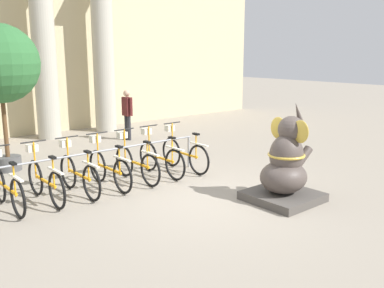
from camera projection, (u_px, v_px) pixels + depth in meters
The scene contains 14 objects.
ground_plane at pixel (208, 198), 8.19m from camera, with size 60.00×60.00×0.00m, color gray.
building_facade at pixel (32, 43), 13.97m from camera, with size 20.00×0.20×6.00m.
column_middle at pixel (44, 55), 13.30m from camera, with size 0.90×0.90×5.16m.
column_right at pixel (103, 55), 14.60m from camera, with size 0.90×0.90×5.16m.
bike_rack at pixel (105, 157), 8.81m from camera, with size 4.60×0.05×0.77m.
bicycle_0 at pixel (7, 187), 7.51m from camera, with size 0.48×1.71×1.09m.
bicycle_1 at pixel (45, 180), 7.91m from camera, with size 0.48×1.71×1.09m.
bicycle_2 at pixel (78, 173), 8.33m from camera, with size 0.48×1.71×1.09m.
bicycle_3 at pixel (109, 167), 8.75m from camera, with size 0.48×1.71×1.09m.
bicycle_4 at pixel (136, 162), 9.18m from camera, with size 0.48×1.71×1.09m.
bicycle_5 at pixel (160, 157), 9.62m from camera, with size 0.48×1.71×1.09m.
bicycle_6 at pixel (184, 153), 10.03m from camera, with size 0.48×1.71×1.09m.
elephant_statue at pixel (285, 168), 7.94m from camera, with size 1.21×1.21×1.86m.
person_pedestrian at pixel (127, 110), 13.39m from camera, with size 0.21×0.47×1.58m.
Camera 1 is at (-5.26, -5.75, 2.74)m, focal length 40.00 mm.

